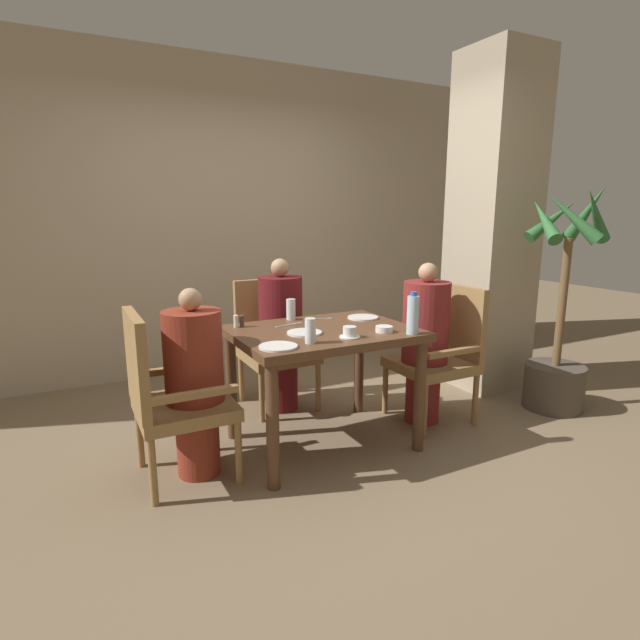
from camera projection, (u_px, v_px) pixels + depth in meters
name	position (u px, v px, depth m)	size (l,w,h in m)	color
ground_plane	(323.00, 443.00, 3.23)	(16.00, 16.00, 0.00)	#7A664C
wall_back	(226.00, 219.00, 4.60)	(8.00, 0.06, 2.80)	tan
pillar_stone	(492.00, 226.00, 4.10)	(0.56, 0.56, 2.70)	tan
dining_table	(323.00, 347.00, 3.09)	(1.09, 0.83, 0.76)	brown
chair_left_side	(168.00, 393.00, 2.69)	(0.51, 0.51, 0.96)	olive
diner_in_left_chair	(195.00, 381.00, 2.75)	(0.32, 0.32, 1.07)	maroon
chair_far_side	(274.00, 340.00, 3.83)	(0.51, 0.51, 0.96)	olive
diner_in_far_chair	(281.00, 334.00, 3.68)	(0.32, 0.32, 1.14)	#5B1419
chair_right_side	(441.00, 350.00, 3.55)	(0.51, 0.51, 0.96)	olive
diner_in_right_chair	(425.00, 342.00, 3.47)	(0.32, 0.32, 1.13)	maroon
potted_palm	(558.00, 342.00, 3.71)	(0.58, 0.60, 1.68)	#4C4238
plate_main_left	(278.00, 347.00, 2.65)	(0.21, 0.21, 0.01)	white
plate_main_right	(304.00, 333.00, 2.95)	(0.21, 0.21, 0.01)	white
plate_dessert_center	(363.00, 317.00, 3.38)	(0.21, 0.21, 0.01)	white
teacup_with_saucer	(350.00, 333.00, 2.86)	(0.12, 0.12, 0.06)	white
bowl_small	(384.00, 329.00, 2.99)	(0.10, 0.10, 0.04)	white
water_bottle	(413.00, 314.00, 2.92)	(0.07, 0.07, 0.25)	silver
glass_tall_near	(310.00, 331.00, 2.73)	(0.06, 0.06, 0.14)	silver
glass_tall_mid	(291.00, 309.00, 3.33)	(0.06, 0.06, 0.14)	silver
salt_shaker	(236.00, 321.00, 3.10)	(0.03, 0.03, 0.08)	white
pepper_shaker	(242.00, 321.00, 3.12)	(0.03, 0.03, 0.07)	#4C3D2D
fork_beside_plate	(320.00, 319.00, 3.36)	(0.19, 0.08, 0.00)	silver
knife_beside_plate	(290.00, 325.00, 3.18)	(0.21, 0.06, 0.00)	silver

